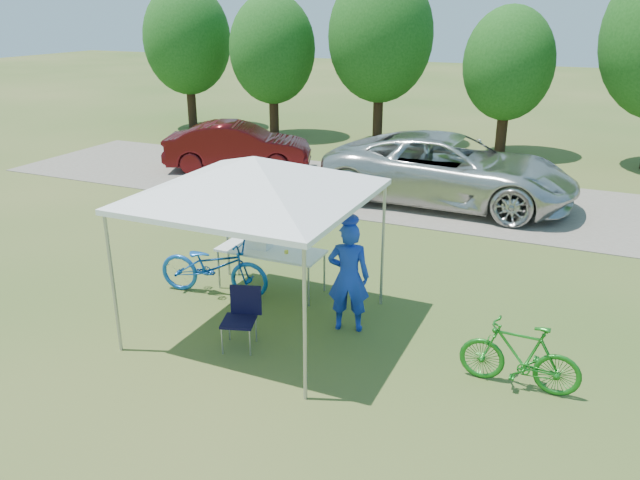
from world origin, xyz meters
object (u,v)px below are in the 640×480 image
object	(u,v)px
minivan	(449,169)
folding_table	(271,252)
cooler	(259,239)
bike_green	(520,356)
cyclist	(349,277)
bike_blue	(214,266)
folding_chair	(242,312)
sedan	(238,147)

from	to	relation	value
minivan	folding_table	bearing A→B (deg)	166.45
cooler	bike_green	xyz separation A→B (m)	(4.63, -1.36, -0.45)
cyclist	minivan	distance (m)	7.22
cooler	minivan	distance (m)	6.70
folding_table	bike_blue	xyz separation A→B (m)	(-0.83, -0.56, -0.20)
folding_chair	cooler	bearing A→B (deg)	94.47
folding_table	bike_green	size ratio (longest dim) A/B	1.19
folding_table	cyclist	distance (m)	1.94
cooler	bike_blue	bearing A→B (deg)	-137.07
bike_green	minivan	bearing A→B (deg)	-159.55
bike_green	sedan	world-z (taller)	sedan
folding_table	cooler	bearing A→B (deg)	180.00
folding_table	sedan	bearing A→B (deg)	124.68
cyclist	bike_green	bearing A→B (deg)	152.07
cooler	cyclist	size ratio (longest dim) A/B	0.24
cyclist	minivan	size ratio (longest dim) A/B	0.28
folding_chair	bike_blue	xyz separation A→B (m)	(-1.35, 1.32, -0.02)
cyclist	bike_blue	bearing A→B (deg)	-20.62
folding_table	cyclist	bearing A→B (deg)	-23.96
folding_table	minivan	xyz separation A→B (m)	(1.65, 6.43, 0.16)
folding_chair	bike_blue	size ratio (longest dim) A/B	0.46
folding_chair	sedan	distance (m)	10.65
minivan	sedan	distance (m)	6.70
sedan	minivan	bearing A→B (deg)	-118.43
bike_blue	minivan	bearing A→B (deg)	-28.46
cooler	sedan	bearing A→B (deg)	123.45
cyclist	sedan	world-z (taller)	cyclist
cyclist	sedan	bearing A→B (deg)	-65.41
cooler	cyclist	bearing A→B (deg)	-21.50
folding_chair	cyclist	world-z (taller)	cyclist
cyclist	sedan	size ratio (longest dim) A/B	0.40
cyclist	sedan	distance (m)	10.49
bike_green	sedan	distance (m)	12.74
folding_table	bike_green	world-z (taller)	bike_green
bike_blue	folding_chair	bearing A→B (deg)	-143.21
cyclist	bike_green	size ratio (longest dim) A/B	1.13
bike_blue	sedan	xyz separation A→B (m)	(-4.17, 7.78, 0.22)
folding_chair	cooler	distance (m)	2.06
cyclist	bike_green	xyz separation A→B (m)	(2.64, -0.58, -0.41)
cooler	bike_green	distance (m)	4.85
cyclist	bike_green	distance (m)	2.73
minivan	sedan	world-z (taller)	minivan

